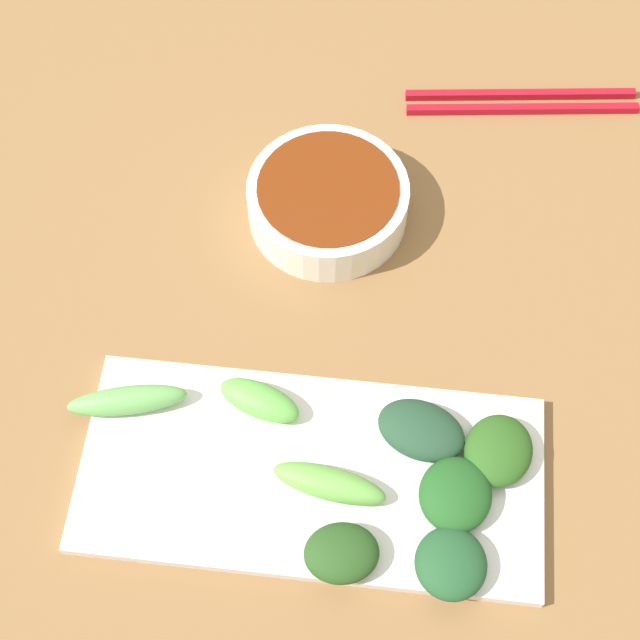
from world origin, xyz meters
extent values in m
cube|color=olive|center=(0.00, 0.00, 0.01)|extent=(2.10, 2.10, 0.02)
cylinder|color=white|center=(-0.15, -0.03, 0.04)|extent=(0.15, 0.15, 0.04)
cylinder|color=maroon|center=(-0.15, -0.03, 0.05)|extent=(0.13, 0.13, 0.03)
cube|color=white|center=(0.10, -0.02, 0.03)|extent=(0.17, 0.37, 0.01)
ellipsoid|color=#2B591D|center=(0.07, 0.12, 0.04)|extent=(0.07, 0.07, 0.02)
ellipsoid|color=#6AB65B|center=(0.06, -0.18, 0.04)|extent=(0.05, 0.10, 0.02)
ellipsoid|color=#23452E|center=(0.06, 0.06, 0.04)|extent=(0.07, 0.08, 0.02)
ellipsoid|color=#69AE49|center=(0.11, -0.01, 0.04)|extent=(0.04, 0.09, 0.02)
ellipsoid|color=#264B1D|center=(0.17, 0.01, 0.04)|extent=(0.06, 0.07, 0.02)
ellipsoid|color=#205520|center=(0.11, 0.09, 0.04)|extent=(0.07, 0.07, 0.03)
ellipsoid|color=#64B84C|center=(0.05, -0.07, 0.04)|extent=(0.05, 0.08, 0.02)
ellipsoid|color=#21502B|center=(0.16, 0.09, 0.04)|extent=(0.06, 0.06, 0.02)
cube|color=#AF1120|center=(-0.32, 0.14, 0.02)|extent=(0.04, 0.23, 0.01)
cube|color=#AF1120|center=(-0.30, 0.14, 0.02)|extent=(0.04, 0.23, 0.01)
camera|label=1|loc=(0.35, 0.01, 0.75)|focal=53.02mm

